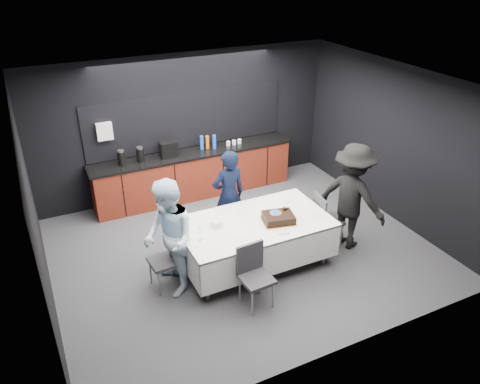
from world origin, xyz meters
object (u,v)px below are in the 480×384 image
object	(u,v)px
party_table	(254,229)
chair_right	(325,216)
chair_near	(254,271)
chair_left	(169,255)
person_right	(352,197)
person_left	(169,238)
champagne_flute	(200,231)
plate_stack	(216,223)
cake_assembly	(278,218)
person_center	(229,195)

from	to	relation	value
party_table	chair_right	xyz separation A→B (m)	(1.32, -0.02, -0.11)
chair_right	chair_near	bearing A→B (deg)	-155.49
chair_left	person_right	world-z (taller)	person_right
person_left	chair_near	bearing A→B (deg)	52.84
champagne_flute	person_right	xyz separation A→B (m)	(2.62, -0.08, -0.03)
plate_stack	chair_near	xyz separation A→B (m)	(0.15, -0.95, -0.30)
champagne_flute	chair_near	distance (m)	0.95
cake_assembly	chair_right	bearing A→B (deg)	7.96
plate_stack	person_left	size ratio (longest dim) A/B	0.11
cake_assembly	chair_near	world-z (taller)	cake_assembly
plate_stack	chair_right	distance (m)	1.92
person_center	person_left	size ratio (longest dim) A/B	0.92
chair_right	party_table	bearing A→B (deg)	179.14
party_table	chair_near	distance (m)	0.92
champagne_flute	person_right	distance (m)	2.62
cake_assembly	person_center	size ratio (longest dim) A/B	0.35
party_table	chair_right	distance (m)	1.32
cake_assembly	party_table	bearing A→B (deg)	154.92
cake_assembly	champagne_flute	bearing A→B (deg)	178.32
chair_near	party_table	bearing A→B (deg)	62.45
person_right	party_table	bearing A→B (deg)	58.96
person_right	plate_stack	bearing A→B (deg)	57.37
champagne_flute	person_center	world-z (taller)	person_center
party_table	person_center	world-z (taller)	person_center
person_right	cake_assembly	bearing A→B (deg)	63.92
cake_assembly	person_center	distance (m)	1.10
party_table	chair_near	bearing A→B (deg)	-117.55
chair_left	party_table	bearing A→B (deg)	-2.72
cake_assembly	chair_left	world-z (taller)	cake_assembly
cake_assembly	plate_stack	world-z (taller)	cake_assembly
cake_assembly	chair_near	distance (m)	1.05
chair_left	person_left	bearing A→B (deg)	-94.49
party_table	person_left	bearing A→B (deg)	-178.42
plate_stack	person_right	distance (m)	2.28
plate_stack	chair_right	world-z (taller)	chair_right
plate_stack	champagne_flute	bearing A→B (deg)	-145.39
plate_stack	chair_right	xyz separation A→B (m)	(1.89, -0.15, -0.30)
chair_left	person_left	size ratio (longest dim) A/B	0.52
party_table	person_center	distance (m)	0.90
plate_stack	party_table	bearing A→B (deg)	-12.99
champagne_flute	person_center	xyz separation A→B (m)	(0.91, 1.00, -0.13)
cake_assembly	plate_stack	distance (m)	0.95
chair_right	person_center	world-z (taller)	person_center
chair_left	chair_near	size ratio (longest dim) A/B	1.00
chair_left	plate_stack	bearing A→B (deg)	4.86
cake_assembly	person_center	bearing A→B (deg)	109.30
party_table	cake_assembly	xyz separation A→B (m)	(0.34, -0.16, 0.20)
cake_assembly	chair_near	xyz separation A→B (m)	(-0.76, -0.66, -0.31)
chair_near	person_right	xyz separation A→B (m)	(2.11, 0.61, 0.37)
cake_assembly	chair_left	distance (m)	1.74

